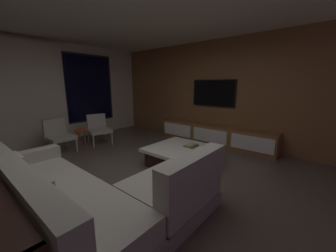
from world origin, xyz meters
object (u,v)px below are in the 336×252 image
Objects in this scene: media_console at (215,136)px; accent_chair_by_curtain at (58,134)px; side_stool at (80,133)px; coffee_table at (180,156)px; accent_chair_near_window at (98,127)px; book_stack_on_coffee_table at (191,145)px; sectional_couch at (91,198)px; mounted_tv at (213,93)px.

accent_chair_by_curtain is at bearing 138.26° from media_console.
accent_chair_by_curtain is 0.51m from side_stool.
accent_chair_by_curtain is 3.85m from media_console.
accent_chair_near_window is at bearing 95.19° from coffee_table.
book_stack_on_coffee_table reaches higher than coffee_table.
coffee_table is 2.70m from side_stool.
coffee_table is 2.52× the size of side_stool.
book_stack_on_coffee_table is (2.16, 0.05, 0.09)m from sectional_couch.
sectional_couch is 9.81× the size of book_stack_on_coffee_table.
accent_chair_by_curtain is at bearing 114.96° from coffee_table.
media_console is 2.58× the size of mounted_tv.
book_stack_on_coffee_table is 0.55× the size of side_stool.
accent_chair_near_window reaches higher than side_stool.
book_stack_on_coffee_table is at bearing -81.30° from accent_chair_near_window.
side_stool is (-0.50, 0.01, -0.06)m from accent_chair_near_window.
coffee_table is 2.18m from mounted_tv.
side_stool reaches higher than book_stack_on_coffee_table.
accent_chair_near_window is (-0.41, 2.71, 0.05)m from book_stack_on_coffee_table.
media_console is at bearing -132.43° from mounted_tv.
media_console is 1.13m from mounted_tv.
media_console reaches higher than side_stool.
media_console is at bearing -46.62° from side_stool.
media_console is at bearing 8.23° from book_stack_on_coffee_table.
book_stack_on_coffee_table is 0.08× the size of media_console.
side_stool is 3.58m from mounted_tv.
coffee_table is at bearing 144.91° from book_stack_on_coffee_table.
sectional_couch is 3.98m from mounted_tv.
accent_chair_by_curtain is (-1.00, 0.06, 0.00)m from accent_chair_near_window.
accent_chair_near_window is at bearing 57.66° from sectional_couch.
accent_chair_by_curtain is at bearing 142.25° from mounted_tv.
sectional_couch reaches higher than media_console.
accent_chair_near_window is 3.13m from media_console.
book_stack_on_coffee_table is 1.48m from media_console.
sectional_couch is at bearing -114.30° from side_stool.
sectional_couch is at bearing -122.34° from accent_chair_near_window.
accent_chair_near_window is 0.25× the size of media_console.
coffee_table is 0.29m from book_stack_on_coffee_table.
accent_chair_by_curtain is 0.65× the size of mounted_tv.
book_stack_on_coffee_table is at bearing -71.47° from side_stool.
mounted_tv reaches higher than sectional_couch.
accent_chair_near_window is 1.00× the size of accent_chair_by_curtain.
media_console reaches higher than book_stack_on_coffee_table.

